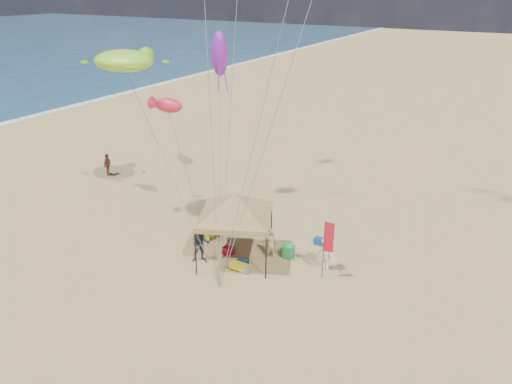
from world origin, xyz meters
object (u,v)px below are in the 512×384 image
chair_green (289,252)px  person_near_c (327,253)px  chair_yellow (209,231)px  person_far_a (107,164)px  canopy_tent (235,196)px  person_near_a (271,243)px  cooler_red (228,250)px  beach_cart (239,266)px  cooler_blue (319,241)px  feather_flag (328,241)px  person_near_b (200,244)px

chair_green → person_near_c: (2.12, -0.04, 0.55)m
chair_yellow → person_far_a: size_ratio=0.42×
chair_green → canopy_tent: bearing=-148.4°
person_near_a → chair_yellow: bearing=-33.2°
canopy_tent → person_near_c: 5.29m
cooler_red → person_near_c: (5.00, 1.19, 0.71)m
chair_green → beach_cart: bearing=-125.4°
cooler_red → person_far_a: 14.67m
beach_cart → person_near_c: size_ratio=0.50×
cooler_blue → person_near_c: (1.30, -2.11, 0.71)m
person_far_a → beach_cart: bearing=-133.9°
cooler_red → feather_flag: bearing=4.5°
canopy_tent → person_far_a: 15.50m
cooler_red → cooler_blue: (3.71, 3.30, 0.00)m
cooler_red → person_near_a: bearing=22.0°
feather_flag → person_near_b: size_ratio=1.57×
chair_green → person_near_b: (-3.69, -2.52, 0.61)m
person_near_a → person_far_a: size_ratio=0.97×
canopy_tent → beach_cart: canopy_tent is taller
person_near_c → chair_yellow: bearing=20.8°
person_near_b → canopy_tent: bearing=-1.2°
chair_green → person_far_a: 17.08m
cooler_red → chair_green: (2.89, 1.23, 0.16)m
feather_flag → person_near_b: bearing=-164.3°
person_near_a → person_far_a: person_far_a is taller
cooler_blue → person_near_c: person_near_c is taller
person_near_a → cooler_blue: bearing=-154.8°
canopy_tent → chair_green: size_ratio=8.85×
canopy_tent → person_near_a: 3.21m
chair_green → person_far_a: bearing=167.0°
person_near_b → person_near_c: bearing=-16.6°
feather_flag → beach_cart: (-3.98, -1.44, -1.83)m
beach_cart → chair_yellow: bearing=147.7°
chair_green → beach_cart: (-1.61, -2.26, -0.15)m
chair_yellow → cooler_blue: bearing=22.5°
person_near_c → cooler_red: bearing=32.4°
cooler_blue → chair_yellow: size_ratio=0.77×
canopy_tent → person_near_b: bearing=-141.5°
cooler_blue → person_near_a: size_ratio=0.33×
cooler_blue → person_far_a: (-17.46, 1.76, 0.64)m
cooler_blue → person_near_a: person_near_a is taller
canopy_tent → cooler_blue: bearing=48.2°
person_near_a → person_near_b: bearing=5.6°
cooler_blue → beach_cart: cooler_blue is taller
person_near_a → person_near_b: size_ratio=0.84×
cooler_blue → feather_flag: bearing=-61.8°
cooler_blue → chair_green: bearing=-111.6°
feather_flag → beach_cart: bearing=-160.1°
beach_cart → person_near_a: bearing=67.5°
beach_cart → person_near_b: size_ratio=0.47×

